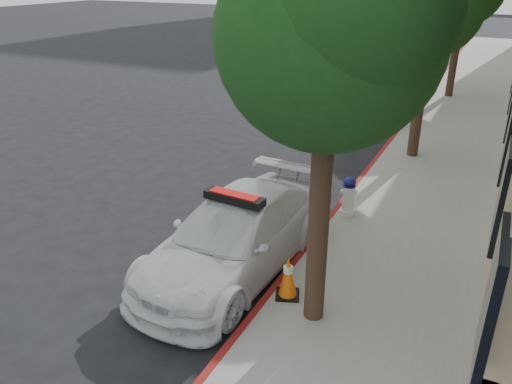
{
  "coord_description": "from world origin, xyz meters",
  "views": [
    {
      "loc": [
        4.87,
        -7.94,
        5.02
      ],
      "look_at": [
        0.91,
        0.03,
        1.0
      ],
      "focal_mm": 35.0,
      "sensor_mm": 36.0,
      "label": 1
    }
  ],
  "objects_px": {
    "police_car": "(235,236)",
    "parked_car_mid": "(382,93)",
    "parked_car_far": "(402,62)",
    "fire_hydrant": "(349,196)",
    "traffic_cone": "(288,277)"
  },
  "relations": [
    {
      "from": "police_car",
      "to": "parked_car_mid",
      "type": "distance_m",
      "value": 11.69
    },
    {
      "from": "police_car",
      "to": "parked_car_far",
      "type": "bearing_deg",
      "value": 96.21
    },
    {
      "from": "parked_car_far",
      "to": "fire_hydrant",
      "type": "xyz_separation_m",
      "value": [
        2.2,
        -16.35,
        -0.14
      ]
    },
    {
      "from": "traffic_cone",
      "to": "parked_car_mid",
      "type": "bearing_deg",
      "value": 96.67
    },
    {
      "from": "parked_car_far",
      "to": "police_car",
      "type": "bearing_deg",
      "value": -91.42
    },
    {
      "from": "parked_car_far",
      "to": "fire_hydrant",
      "type": "distance_m",
      "value": 16.5
    },
    {
      "from": "police_car",
      "to": "fire_hydrant",
      "type": "bearing_deg",
      "value": 68.92
    },
    {
      "from": "parked_car_mid",
      "to": "traffic_cone",
      "type": "xyz_separation_m",
      "value": [
        1.43,
        -12.22,
        -0.29
      ]
    },
    {
      "from": "parked_car_far",
      "to": "traffic_cone",
      "type": "height_order",
      "value": "parked_car_far"
    },
    {
      "from": "police_car",
      "to": "parked_car_far",
      "type": "distance_m",
      "value": 19.13
    },
    {
      "from": "parked_car_mid",
      "to": "parked_car_far",
      "type": "height_order",
      "value": "parked_car_mid"
    },
    {
      "from": "parked_car_far",
      "to": "fire_hydrant",
      "type": "bearing_deg",
      "value": -86.6
    },
    {
      "from": "fire_hydrant",
      "to": "traffic_cone",
      "type": "distance_m",
      "value": 3.28
    },
    {
      "from": "parked_car_far",
      "to": "fire_hydrant",
      "type": "relative_size",
      "value": 5.05
    },
    {
      "from": "police_car",
      "to": "parked_car_far",
      "type": "xyz_separation_m",
      "value": [
        -0.95,
        19.1,
        0.03
      ]
    }
  ]
}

